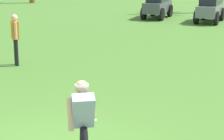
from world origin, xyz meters
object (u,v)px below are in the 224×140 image
parked_car_slot_a (158,4)px  parked_car_slot_b (210,8)px  teammate_near_sideline (15,35)px  frisbee_in_flight (90,120)px  frisbee_thrower (83,121)px

parked_car_slot_a → parked_car_slot_b: size_ratio=1.00×
teammate_near_sideline → parked_car_slot_b: size_ratio=0.64×
parked_car_slot_a → teammate_near_sideline: bearing=-96.3°
frisbee_in_flight → parked_car_slot_b: bearing=91.3°
frisbee_thrower → teammate_near_sideline: teammate_near_sideline is taller
frisbee_thrower → parked_car_slot_a: bearing=101.4°
frisbee_in_flight → teammate_near_sideline: teammate_near_sideline is taller
frisbee_thrower → frisbee_in_flight: 0.82m
parked_car_slot_a → frisbee_in_flight: bearing=-78.9°
teammate_near_sideline → parked_car_slot_b: (4.14, 11.16, -0.22)m
parked_car_slot_b → frisbee_thrower: bearing=-88.0°
frisbee_in_flight → parked_car_slot_a: 16.63m
frisbee_thrower → teammate_near_sideline: 7.17m
frisbee_in_flight → teammate_near_sideline: bearing=134.0°
parked_car_slot_a → parked_car_slot_b: (2.85, -0.50, 0.00)m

